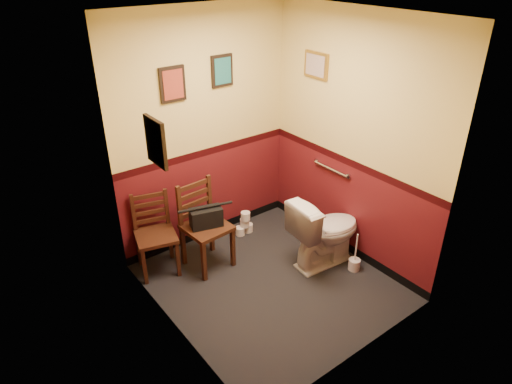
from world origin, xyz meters
The scene contains 17 objects.
floor centered at (0.00, 0.00, 0.00)m, with size 2.20×2.40×0.00m, color black.
ceiling centered at (0.00, 0.00, 2.70)m, with size 2.20×2.40×0.00m, color silver.
wall_back centered at (0.00, 1.20, 1.35)m, with size 2.20×2.70×0.00m, color #571217.
wall_front centered at (0.00, -1.20, 1.35)m, with size 2.20×2.70×0.00m, color #571217.
wall_left centered at (-1.10, 0.00, 1.35)m, with size 2.40×2.70×0.00m, color #571217.
wall_right centered at (1.10, 0.00, 1.35)m, with size 2.40×2.70×0.00m, color #571217.
grab_bar centered at (1.07, 0.25, 0.95)m, with size 0.05×0.56×0.06m.
framed_print_back_a centered at (-0.35, 1.18, 1.95)m, with size 0.28×0.04×0.36m.
framed_print_back_b centered at (0.25, 1.18, 2.00)m, with size 0.26×0.04×0.34m.
framed_print_left centered at (-1.08, 0.10, 1.85)m, with size 0.04×0.30×0.38m.
framed_print_right centered at (1.08, 0.60, 2.05)m, with size 0.04×0.34×0.28m.
toilet centered at (0.72, -0.07, 0.41)m, with size 0.47×0.83×0.82m, color white.
toilet_brush centered at (0.89, -0.38, 0.07)m, with size 0.13×0.13×0.46m.
chair_left centered at (-0.82, 0.96, 0.45)m, with size 0.51×0.51×0.89m.
chair_right centered at (-0.35, 0.73, 0.49)m, with size 0.49×0.49×0.98m.
handbag centered at (-0.34, 0.68, 0.62)m, with size 0.37×0.25×0.25m.
tp_stack centered at (0.35, 0.95, 0.13)m, with size 0.24×0.15×0.31m.
Camera 1 is at (-2.44, -2.96, 3.16)m, focal length 32.00 mm.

